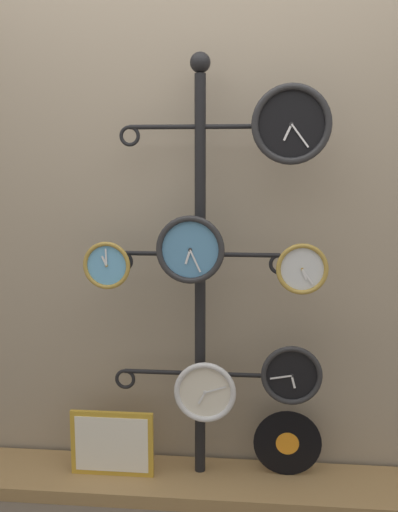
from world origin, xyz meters
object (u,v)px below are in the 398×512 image
at_px(clock_middle_left, 107,265).
at_px(clock_bottom_center, 205,392).
at_px(vinyl_record, 287,443).
at_px(display_stand, 200,342).
at_px(clock_middle_right, 302,269).
at_px(clock_middle_center, 190,250).
at_px(picture_frame, 112,444).
at_px(clock_top_right, 292,124).
at_px(clock_bottom_right, 292,375).

xyz_separation_m(clock_middle_left, clock_bottom_center, (0.41, 0.01, -0.54)).
bearing_deg(clock_bottom_center, vinyl_record, 15.68).
distance_m(display_stand, clock_middle_right, 0.57).
bearing_deg(clock_middle_center, picture_frame, 174.11).
distance_m(display_stand, clock_bottom_center, 0.22).
height_order(display_stand, clock_bottom_center, display_stand).
bearing_deg(clock_middle_right, vinyl_record, 109.69).
relative_size(clock_top_right, clock_middle_left, 1.56).
bearing_deg(vinyl_record, picture_frame, -174.43).
bearing_deg(clock_middle_center, clock_top_right, 0.33).
xyz_separation_m(clock_bottom_right, picture_frame, (-0.78, 0.03, -0.36)).
bearing_deg(clock_bottom_center, clock_middle_left, -179.26).
height_order(clock_top_right, vinyl_record, clock_top_right).
height_order(clock_middle_center, clock_bottom_center, clock_middle_center).
relative_size(display_stand, clock_middle_center, 6.67).
bearing_deg(clock_middle_center, vinyl_record, 15.03).
bearing_deg(picture_frame, clock_middle_center, -5.89).
xyz_separation_m(display_stand, vinyl_record, (0.39, -0.00, -0.45)).
xyz_separation_m(display_stand, clock_bottom_right, (0.40, -0.11, -0.09)).
distance_m(display_stand, picture_frame, 0.60).
bearing_deg(clock_bottom_right, clock_bottom_center, 178.70).
relative_size(clock_bottom_center, clock_bottom_right, 1.04).
xyz_separation_m(clock_middle_left, vinyl_record, (0.77, 0.11, -0.81)).
bearing_deg(clock_bottom_center, display_stand, 106.83).
relative_size(display_stand, vinyl_record, 6.26).
relative_size(clock_top_right, picture_frame, 0.84).
bearing_deg(clock_middle_left, clock_middle_right, 0.42).
distance_m(clock_bottom_center, vinyl_record, 0.46).
distance_m(clock_middle_left, clock_middle_right, 0.81).
height_order(clock_middle_right, picture_frame, clock_middle_right).
bearing_deg(clock_middle_left, vinyl_record, 7.83).
bearing_deg(clock_middle_center, display_stand, 75.80).
height_order(clock_middle_left, clock_middle_center, clock_middle_center).
bearing_deg(display_stand, clock_middle_left, -164.04).
height_order(clock_top_right, clock_bottom_right, clock_top_right).
bearing_deg(picture_frame, clock_middle_left, -79.75).
height_order(display_stand, clock_middle_left, display_stand).
height_order(clock_middle_center, clock_middle_right, clock_middle_center).
bearing_deg(clock_middle_right, clock_top_right, -169.95).
relative_size(clock_middle_right, clock_bottom_center, 0.79).
bearing_deg(clock_middle_left, clock_bottom_right, -0.22).
bearing_deg(clock_top_right, clock_bottom_center, 178.38).
xyz_separation_m(clock_top_right, clock_middle_left, (-0.75, 0.00, -0.57)).
bearing_deg(clock_middle_left, clock_bottom_center, 0.74).
bearing_deg(picture_frame, clock_bottom_right, -2.44).
bearing_deg(clock_middle_left, clock_middle_center, -1.07).
relative_size(clock_middle_right, clock_bottom_right, 0.83).
distance_m(clock_top_right, clock_middle_left, 0.95).
distance_m(clock_top_right, clock_middle_center, 0.64).
bearing_deg(clock_bottom_center, clock_middle_right, 0.08).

